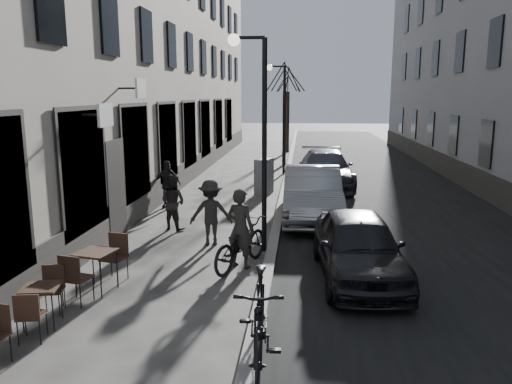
% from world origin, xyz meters
% --- Properties ---
extents(road, '(7.30, 60.00, 0.00)m').
position_xyz_m(road, '(3.85, 16.00, 0.00)').
color(road, black).
rests_on(road, ground).
extents(kerb, '(0.25, 60.00, 0.12)m').
position_xyz_m(kerb, '(0.20, 16.00, 0.06)').
color(kerb, gray).
rests_on(kerb, ground).
extents(streetlamp_near, '(0.90, 0.28, 5.09)m').
position_xyz_m(streetlamp_near, '(-0.17, 6.00, 3.16)').
color(streetlamp_near, black).
rests_on(streetlamp_near, ground).
extents(streetlamp_far, '(0.90, 0.28, 5.09)m').
position_xyz_m(streetlamp_far, '(-0.17, 18.00, 3.16)').
color(streetlamp_far, black).
rests_on(streetlamp_far, ground).
extents(tree_near, '(2.40, 2.40, 5.70)m').
position_xyz_m(tree_near, '(-0.10, 21.00, 4.66)').
color(tree_near, black).
rests_on(tree_near, ground).
extents(tree_far, '(2.40, 2.40, 5.70)m').
position_xyz_m(tree_far, '(-0.10, 27.00, 4.66)').
color(tree_far, black).
rests_on(tree_far, ground).
extents(bistro_set_b, '(0.66, 1.42, 0.81)m').
position_xyz_m(bistro_set_b, '(-3.31, 1.68, 0.42)').
color(bistro_set_b, black).
rests_on(bistro_set_b, ground).
extents(bistro_set_c, '(0.78, 1.67, 0.95)m').
position_xyz_m(bistro_set_c, '(-3.01, 3.17, 0.49)').
color(bistro_set_c, black).
rests_on(bistro_set_c, ground).
extents(utility_cabinet, '(0.70, 1.00, 1.36)m').
position_xyz_m(utility_cabinet, '(-0.55, 13.03, 0.68)').
color(utility_cabinet, slate).
rests_on(utility_cabinet, ground).
extents(bicycle, '(1.49, 2.17, 1.08)m').
position_xyz_m(bicycle, '(-0.43, 4.80, 0.54)').
color(bicycle, black).
rests_on(bicycle, ground).
extents(cyclist_rider, '(0.76, 0.65, 1.77)m').
position_xyz_m(cyclist_rider, '(-0.43, 4.80, 0.88)').
color(cyclist_rider, '#292724').
rests_on(cyclist_rider, ground).
extents(pedestrian_near, '(0.93, 0.85, 1.56)m').
position_xyz_m(pedestrian_near, '(-2.70, 7.74, 0.78)').
color(pedestrian_near, black).
rests_on(pedestrian_near, ground).
extents(pedestrian_mid, '(1.16, 0.79, 1.66)m').
position_xyz_m(pedestrian_mid, '(-1.37, 6.42, 0.83)').
color(pedestrian_mid, black).
rests_on(pedestrian_mid, ground).
extents(pedestrian_far, '(0.94, 0.41, 1.58)m').
position_xyz_m(pedestrian_far, '(-3.60, 10.44, 0.79)').
color(pedestrian_far, black).
rests_on(pedestrian_far, ground).
extents(car_near, '(1.91, 4.15, 1.38)m').
position_xyz_m(car_near, '(2.07, 4.36, 0.69)').
color(car_near, black).
rests_on(car_near, ground).
extents(car_mid, '(1.74, 4.82, 1.58)m').
position_xyz_m(car_mid, '(1.20, 9.28, 0.79)').
color(car_mid, gray).
rests_on(car_mid, ground).
extents(car_far, '(2.27, 5.17, 1.48)m').
position_xyz_m(car_far, '(1.83, 14.72, 0.74)').
color(car_far, '#3F404A').
rests_on(car_far, ground).
extents(moped, '(0.76, 2.28, 1.35)m').
position_xyz_m(moped, '(0.35, 0.71, 0.68)').
color(moped, black).
rests_on(moped, ground).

